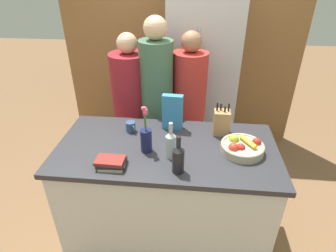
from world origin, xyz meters
name	(u,v)px	position (x,y,z in m)	size (l,w,h in m)	color
ground_plane	(167,230)	(0.00, 0.00, 0.00)	(14.00, 14.00, 0.00)	brown
kitchen_island	(167,192)	(0.00, 0.00, 0.47)	(1.67, 0.83, 0.93)	silver
back_wall_wood	(181,42)	(0.00, 1.70, 1.30)	(2.87, 0.12, 2.60)	olive
refrigerator	(201,79)	(0.26, 1.34, 0.97)	(0.76, 0.62, 1.94)	#B7B7BC
fruit_bowl	(242,147)	(0.56, -0.01, 0.97)	(0.32, 0.32, 0.10)	tan
knife_block	(221,122)	(0.42, 0.24, 1.03)	(0.13, 0.11, 0.27)	#A87A4C
flower_vase	(146,137)	(-0.14, -0.07, 1.05)	(0.08, 0.08, 0.37)	#191E4C
cereal_box	(173,112)	(0.02, 0.28, 1.08)	(0.17, 0.07, 0.30)	teal
coffee_mug	(131,127)	(-0.31, 0.19, 0.97)	(0.09, 0.10, 0.08)	#334770
book_stack	(111,163)	(-0.35, -0.27, 0.96)	(0.21, 0.15, 0.06)	#B7A88E
bottle_oil	(171,144)	(0.04, -0.12, 1.04)	(0.07, 0.07, 0.28)	#B2BCC1
bottle_vinegar	(178,158)	(0.11, -0.28, 1.04)	(0.08, 0.08, 0.27)	black
person_at_sink	(131,105)	(-0.43, 0.74, 0.90)	(0.36, 0.36, 1.61)	#383842
person_in_blue	(157,99)	(-0.17, 0.68, 1.01)	(0.31, 0.31, 1.76)	#383842
person_in_red_tee	(189,104)	(0.14, 0.79, 0.91)	(0.33, 0.33, 1.62)	#383842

